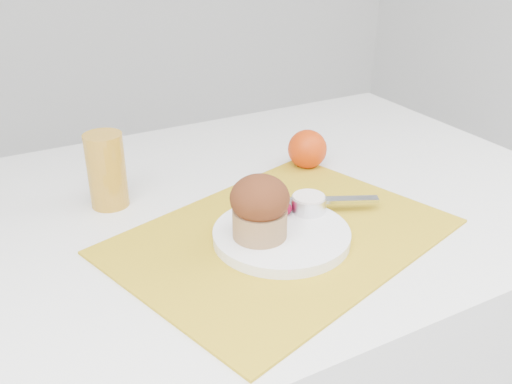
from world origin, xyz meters
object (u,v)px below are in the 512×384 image
table (243,365)px  orange (307,149)px  juice_glass (107,170)px  plate (281,235)px  muffin (260,207)px

table → orange: 0.45m
orange → juice_glass: 0.38m
table → plate: size_ratio=5.80×
table → plate: (-0.01, -0.15, 0.39)m
orange → muffin: bearing=-136.3°
orange → juice_glass: juice_glass is taller
table → plate: plate is taller
orange → plate: bearing=-130.9°
juice_glass → plate: bearing=-51.8°
orange → muffin: muffin is taller
plate → muffin: size_ratio=2.02×
table → muffin: bearing=-106.3°
orange → juice_glass: size_ratio=0.59×
juice_glass → muffin: size_ratio=1.25×
plate → juice_glass: juice_glass is taller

